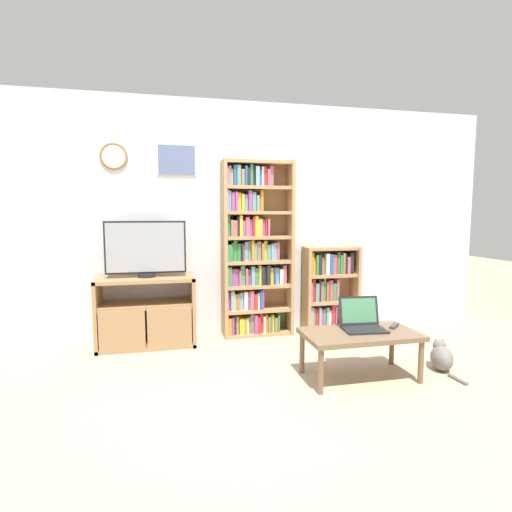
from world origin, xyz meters
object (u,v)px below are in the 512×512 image
bookshelf_tall (253,252)px  remote_near_laptop (394,326)px  cat (441,357)px  coffee_table (360,337)px  laptop (362,321)px  television (146,249)px  tv_stand (147,312)px  bookshelf_short (328,287)px

bookshelf_tall → remote_near_laptop: (0.95, -1.31, -0.54)m
cat → bookshelf_tall: bearing=153.7°
cat → coffee_table: bearing=-161.5°
remote_near_laptop → cat: (0.43, -0.06, -0.29)m
laptop → bookshelf_tall: bearing=122.1°
television → coffee_table: 2.25m
tv_stand → cat: 2.84m
bookshelf_tall → laptop: (0.65, -1.30, -0.49)m
bookshelf_short → remote_near_laptop: bearing=-87.8°
remote_near_laptop → cat: remote_near_laptop is taller
television → bookshelf_tall: size_ratio=0.41×
television → bookshelf_tall: (1.15, 0.12, -0.07)m
bookshelf_tall → coffee_table: 1.61m
tv_stand → coffee_table: size_ratio=1.04×
bookshelf_short → remote_near_laptop: 1.33m
television → bookshelf_short: bearing=3.8°
coffee_table → remote_near_laptop: (0.35, 0.06, 0.05)m
bookshelf_short → cat: (0.49, -1.39, -0.39)m
tv_stand → bookshelf_tall: bookshelf_tall is taller
television → laptop: bearing=-33.1°
laptop → cat: size_ratio=0.77×
bookshelf_short → remote_near_laptop: size_ratio=6.74×
bookshelf_tall → cat: bookshelf_tall is taller
tv_stand → laptop: (1.81, -1.16, 0.10)m
laptop → tv_stand: bearing=152.7°
coffee_table → laptop: laptop is taller
remote_near_laptop → cat: bearing=-142.7°
television → bookshelf_tall: bearing=6.2°
coffee_table → cat: bearing=-0.0°
bookshelf_short → laptop: bearing=-100.6°
laptop → cat: 0.81m
tv_stand → bookshelf_short: bearing=4.1°
television → cat: television is taller
television → remote_near_laptop: (2.10, -1.19, -0.61)m
tv_stand → bookshelf_tall: bearing=6.6°
tv_stand → remote_near_laptop: tv_stand is taller
bookshelf_short → cat: size_ratio=2.04×
coffee_table → laptop: (0.05, 0.08, 0.11)m
coffee_table → cat: (0.78, -0.00, -0.23)m
coffee_table → laptop: size_ratio=2.54×
television → cat: size_ratio=1.67×
tv_stand → coffee_table: bearing=-35.3°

